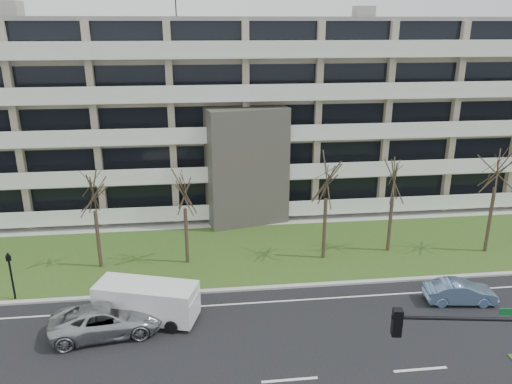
{
  "coord_description": "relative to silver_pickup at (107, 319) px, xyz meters",
  "views": [
    {
      "loc": [
        -3.57,
        -17.75,
        14.83
      ],
      "look_at": [
        -0.31,
        10.0,
        5.36
      ],
      "focal_mm": 35.0,
      "sensor_mm": 36.0,
      "label": 1
    }
  ],
  "objects": [
    {
      "name": "ground",
      "position": [
        8.48,
        -4.57,
        -0.77
      ],
      "size": [
        160.0,
        160.0,
        0.0
      ],
      "primitive_type": "plane",
      "color": "black",
      "rests_on": "ground"
    },
    {
      "name": "grass_verge",
      "position": [
        8.48,
        8.43,
        -0.74
      ],
      "size": [
        90.0,
        10.0,
        0.06
      ],
      "primitive_type": "cube",
      "color": "#304A18",
      "rests_on": "ground"
    },
    {
      "name": "curb",
      "position": [
        8.48,
        3.43,
        -0.71
      ],
      "size": [
        90.0,
        0.35,
        0.12
      ],
      "primitive_type": "cube",
      "color": "#B2B2AD",
      "rests_on": "ground"
    },
    {
      "name": "sidewalk",
      "position": [
        8.48,
        13.93,
        -0.73
      ],
      "size": [
        90.0,
        2.0,
        0.08
      ],
      "primitive_type": "cube",
      "color": "#B2B2AD",
      "rests_on": "ground"
    },
    {
      "name": "lane_edge_line",
      "position": [
        8.48,
        1.93,
        -0.76
      ],
      "size": [
        90.0,
        0.12,
        0.01
      ],
      "primitive_type": "cube",
      "color": "white",
      "rests_on": "ground"
    },
    {
      "name": "apartment_building",
      "position": [
        8.48,
        20.75,
        6.85
      ],
      "size": [
        60.5,
        15.1,
        18.75
      ],
      "color": "#B7A68E",
      "rests_on": "ground"
    },
    {
      "name": "silver_pickup",
      "position": [
        0.0,
        0.0,
        0.0
      ],
      "size": [
        5.81,
        3.28,
        1.53
      ],
      "primitive_type": "imported",
      "rotation": [
        0.0,
        0.0,
        1.71
      ],
      "color": "#A4A5AB",
      "rests_on": "ground"
    },
    {
      "name": "blue_sedan",
      "position": [
        19.07,
        0.68,
        -0.12
      ],
      "size": [
        4.02,
        1.81,
        1.28
      ],
      "primitive_type": "imported",
      "rotation": [
        0.0,
        0.0,
        1.45
      ],
      "color": "#6B8CBA",
      "rests_on": "ground"
    },
    {
      "name": "white_van",
      "position": [
        1.97,
        1.0,
        0.45
      ],
      "size": [
        5.58,
        3.4,
        2.03
      ],
      "rotation": [
        0.0,
        0.0,
        -0.3
      ],
      "color": "white",
      "rests_on": "ground"
    },
    {
      "name": "traffic_signal",
      "position": [
        14.33,
        -9.21,
        3.15
      ],
      "size": [
        5.18,
        1.1,
        6.05
      ],
      "rotation": [
        0.0,
        0.0,
        -0.15
      ],
      "color": "black",
      "rests_on": "ground"
    },
    {
      "name": "pedestrian_signal",
      "position": [
        -5.74,
        3.88,
        1.07
      ],
      "size": [
        0.33,
        0.3,
        2.89
      ],
      "rotation": [
        0.0,
        0.0,
        0.42
      ],
      "color": "black",
      "rests_on": "ground"
    },
    {
      "name": "tree_2",
      "position": [
        -1.61,
        7.39,
        4.57
      ],
      "size": [
        3.43,
        3.43,
        6.87
      ],
      "color": "#382B21",
      "rests_on": "ground"
    },
    {
      "name": "tree_3",
      "position": [
        3.9,
        7.34,
        4.46
      ],
      "size": [
        3.37,
        3.37,
        6.73
      ],
      "color": "#382B21",
      "rests_on": "ground"
    },
    {
      "name": "tree_4",
      "position": [
        12.86,
        6.98,
        5.06
      ],
      "size": [
        3.75,
        3.75,
        7.49
      ],
      "color": "#382B21",
      "rests_on": "ground"
    },
    {
      "name": "tree_5",
      "position": [
        17.53,
        7.55,
        4.61
      ],
      "size": [
        3.46,
        3.46,
        6.92
      ],
      "color": "#382B21",
      "rests_on": "ground"
    },
    {
      "name": "tree_6",
      "position": [
        24.1,
        6.67,
        5.63
      ],
      "size": [
        4.11,
        4.11,
        8.23
      ],
      "color": "#382B21",
      "rests_on": "ground"
    }
  ]
}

